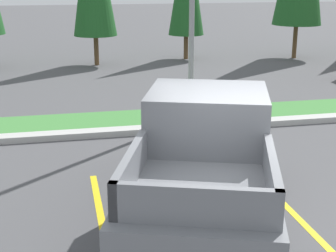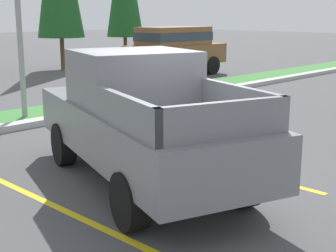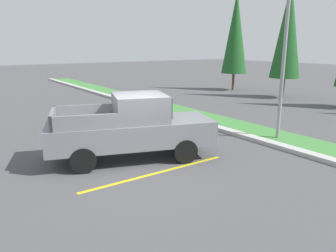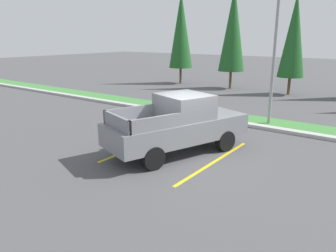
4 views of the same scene
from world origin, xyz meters
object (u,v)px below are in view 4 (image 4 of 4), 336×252
at_px(pickup_truck_main, 178,124).
at_px(street_light, 275,36).
at_px(cypress_tree_leftmost, 181,30).
at_px(cypress_tree_left_inner, 233,29).
at_px(cypress_tree_center, 294,35).

distance_m(pickup_truck_main, street_light, 6.51).
relative_size(pickup_truck_main, street_light, 0.79).
bearing_deg(cypress_tree_leftmost, pickup_truck_main, -56.08).
xyz_separation_m(pickup_truck_main, cypress_tree_left_inner, (-5.19, 14.93, 3.59)).
distance_m(cypress_tree_leftmost, cypress_tree_left_inner, 4.92).
height_order(street_light, cypress_tree_leftmost, cypress_tree_leftmost).
bearing_deg(cypress_tree_center, cypress_tree_leftmost, 178.71).
height_order(cypress_tree_leftmost, cypress_tree_left_inner, cypress_tree_left_inner).
height_order(street_light, cypress_tree_left_inner, cypress_tree_left_inner).
bearing_deg(cypress_tree_center, street_light, -78.97).
bearing_deg(street_light, cypress_tree_left_inner, 124.80).
relative_size(street_light, cypress_tree_center, 1.00).
bearing_deg(pickup_truck_main, street_light, 77.11).
height_order(cypress_tree_left_inner, cypress_tree_center, cypress_tree_left_inner).
bearing_deg(pickup_truck_main, cypress_tree_center, 91.97).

